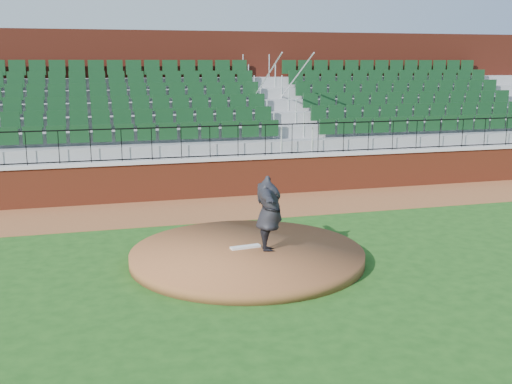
% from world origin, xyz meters
% --- Properties ---
extents(ground, '(90.00, 90.00, 0.00)m').
position_xyz_m(ground, '(0.00, 0.00, 0.00)').
color(ground, '#1A4614').
rests_on(ground, ground).
extents(warning_track, '(34.00, 3.20, 0.01)m').
position_xyz_m(warning_track, '(0.00, 5.40, 0.01)').
color(warning_track, brown).
rests_on(warning_track, ground).
extents(field_wall, '(34.00, 0.35, 1.20)m').
position_xyz_m(field_wall, '(0.00, 7.00, 0.60)').
color(field_wall, maroon).
rests_on(field_wall, ground).
extents(wall_cap, '(34.00, 0.45, 0.10)m').
position_xyz_m(wall_cap, '(0.00, 7.00, 1.25)').
color(wall_cap, '#B7B7B7').
rests_on(wall_cap, field_wall).
extents(wall_railing, '(34.00, 0.05, 1.00)m').
position_xyz_m(wall_railing, '(0.00, 7.00, 1.80)').
color(wall_railing, black).
rests_on(wall_railing, wall_cap).
extents(seating_stands, '(34.00, 5.10, 4.60)m').
position_xyz_m(seating_stands, '(0.00, 9.72, 2.30)').
color(seating_stands, gray).
rests_on(seating_stands, ground).
extents(concourse_wall, '(34.00, 0.50, 5.50)m').
position_xyz_m(concourse_wall, '(0.00, 12.52, 2.75)').
color(concourse_wall, maroon).
rests_on(concourse_wall, ground).
extents(pitchers_mound, '(5.15, 5.15, 0.25)m').
position_xyz_m(pitchers_mound, '(-0.51, 0.39, 0.12)').
color(pitchers_mound, brown).
rests_on(pitchers_mound, ground).
extents(pitching_rubber, '(0.70, 0.26, 0.05)m').
position_xyz_m(pitching_rubber, '(-0.51, 0.54, 0.27)').
color(pitching_rubber, silver).
rests_on(pitching_rubber, pitchers_mound).
extents(pitcher, '(0.91, 2.12, 1.67)m').
position_xyz_m(pitcher, '(-0.06, 0.24, 1.09)').
color(pitcher, black).
rests_on(pitcher, pitchers_mound).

